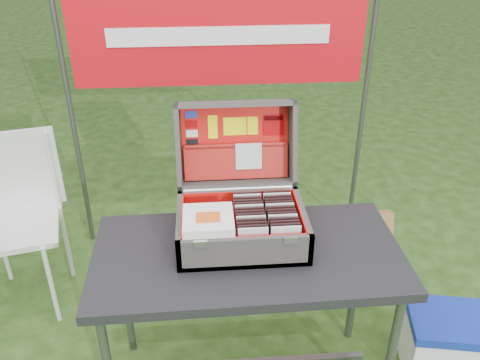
{
  "coord_description": "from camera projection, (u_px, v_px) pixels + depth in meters",
  "views": [
    {
      "loc": [
        -0.11,
        -1.67,
        1.97
      ],
      "look_at": [
        0.03,
        0.1,
        0.96
      ],
      "focal_mm": 38.0,
      "sensor_mm": 36.0,
      "label": 1
    }
  ],
  "objects": [
    {
      "name": "lid_card_neon_small",
      "position": [
        253.0,
        126.0,
        2.17
      ],
      "size": [
        0.04,
        0.02,
        0.07
      ],
      "primitive_type": "cube",
      "rotation": [
        -1.85,
        0.0,
        0.0
      ],
      "color": "#EBE905",
      "rests_on": "suitcase_lid_liner"
    },
    {
      "name": "chair_backrest",
      "position": [
        18.0,
        170.0,
        2.66
      ],
      "size": [
        0.42,
        0.12,
        0.44
      ],
      "primitive_type": "cube",
      "rotation": [
        0.0,
        0.0,
        0.22
      ],
      "color": "silver",
      "rests_on": "chair_seat"
    },
    {
      "name": "table",
      "position": [
        247.0,
        322.0,
        2.16
      ],
      "size": [
        1.21,
        0.62,
        0.75
      ],
      "primitive_type": null,
      "rotation": [
        0.0,
        0.0,
        0.01
      ],
      "color": "black",
      "rests_on": "ground"
    },
    {
      "name": "suitcase_liner_wall_front",
      "position": [
        245.0,
        249.0,
        1.86
      ],
      "size": [
        0.46,
        0.01,
        0.12
      ],
      "primitive_type": "cube",
      "color": "red",
      "rests_on": "suitcase_base_bottom"
    },
    {
      "name": "suitcase_liner_floor",
      "position": [
        241.0,
        236.0,
        2.02
      ],
      "size": [
        0.46,
        0.32,
        0.01
      ],
      "primitive_type": "cube",
      "color": "red",
      "rests_on": "suitcase_base_bottom"
    },
    {
      "name": "cooler_lid",
      "position": [
        453.0,
        322.0,
        2.25
      ],
      "size": [
        0.42,
        0.35,
        0.04
      ],
      "primitive_type": "cube",
      "rotation": [
        0.0,
        0.0,
        -0.19
      ],
      "color": "#122B9C",
      "rests_on": "cooler_body"
    },
    {
      "name": "table_leg_bl",
      "position": [
        125.0,
        294.0,
        2.34
      ],
      "size": [
        0.04,
        0.04,
        0.71
      ],
      "primitive_type": "cylinder",
      "color": "#59595B",
      "rests_on": "ground"
    },
    {
      "name": "suitcase_liner_wall_right",
      "position": [
        299.0,
        222.0,
        2.01
      ],
      "size": [
        0.01,
        0.32,
        0.12
      ],
      "primitive_type": "cube",
      "color": "red",
      "rests_on": "suitcase_base_bottom"
    },
    {
      "name": "cd_left_2",
      "position": [
        252.0,
        236.0,
        1.91
      ],
      "size": [
        0.11,
        0.01,
        0.13
      ],
      "primitive_type": "cube",
      "color": "black",
      "rests_on": "suitcase_liner_floor"
    },
    {
      "name": "cd_left_5",
      "position": [
        250.0,
        227.0,
        1.96
      ],
      "size": [
        0.11,
        0.01,
        0.13
      ],
      "primitive_type": "cube",
      "color": "black",
      "rests_on": "suitcase_liner_floor"
    },
    {
      "name": "cooler",
      "position": [
        447.0,
        345.0,
        2.32
      ],
      "size": [
        0.42,
        0.35,
        0.33
      ],
      "primitive_type": null,
      "rotation": [
        0.0,
        0.0,
        -0.19
      ],
      "color": "white",
      "rests_on": "ground"
    },
    {
      "name": "cd_left_0",
      "position": [
        253.0,
        242.0,
        1.88
      ],
      "size": [
        0.11,
        0.01,
        0.13
      ],
      "primitive_type": "cube",
      "color": "silver",
      "rests_on": "suitcase_liner_floor"
    },
    {
      "name": "suitcase_pocket_cd",
      "position": [
        249.0,
        156.0,
        2.17
      ],
      "size": [
        0.11,
        0.04,
        0.11
      ],
      "primitive_type": "cube",
      "rotation": [
        -1.85,
        0.0,
        0.0
      ],
      "color": "silver",
      "rests_on": "suitcase_lid_pocket"
    },
    {
      "name": "lid_sticker_cc_c",
      "position": [
        192.0,
        133.0,
        2.16
      ],
      "size": [
        0.05,
        0.01,
        0.03
      ],
      "primitive_type": "cube",
      "rotation": [
        -1.85,
        0.0,
        0.0
      ],
      "color": "white",
      "rests_on": "suitcase_lid_liner"
    },
    {
      "name": "cd_left_1",
      "position": [
        252.0,
        239.0,
        1.89
      ],
      "size": [
        0.11,
        0.01,
        0.13
      ],
      "primitive_type": "cube",
      "color": "black",
      "rests_on": "suitcase_liner_floor"
    },
    {
      "name": "chair_upright_right",
      "position": [
        53.0,
        171.0,
        2.67
      ],
      "size": [
        0.02,
        0.02,
        0.44
      ],
      "primitive_type": "cylinder",
      "color": "silver",
      "rests_on": "chair_seat"
    },
    {
      "name": "lid_sticker_band",
      "position": [
        273.0,
        125.0,
        2.18
      ],
      "size": [
        0.09,
        0.03,
        0.09
      ],
      "primitive_type": "cube",
      "rotation": [
        -1.85,
        0.0,
        0.0
      ],
      "color": "#9A0001",
      "rests_on": "suitcase_lid_liner"
    },
    {
      "name": "cd_left_10",
      "position": [
        248.0,
        213.0,
        2.05
      ],
      "size": [
        0.11,
        0.01,
        0.13
      ],
      "primitive_type": "cube",
      "color": "black",
      "rests_on": "suitcase_liner_floor"
    },
    {
      "name": "suitcase_lid_liner",
      "position": [
        235.0,
        142.0,
        2.19
      ],
      "size": [
        0.46,
        0.09,
        0.31
      ],
      "primitive_type": "cube",
      "rotation": [
        -1.85,
        0.0,
        0.0
      ],
      "color": "red",
      "rests_on": "suitcase_lid_back"
    },
    {
      "name": "cardboard_box",
      "position": [
        352.0,
        253.0,
        2.81
      ],
      "size": [
        0.44,
        0.21,
        0.46
      ],
      "primitive_type": "cube",
      "rotation": [
        -0.31,
        0.0,
        0.01
      ],
      "color": "olive",
      "rests_on": "ground"
    },
    {
      "name": "chair",
      "position": [
        16.0,
        230.0,
        2.6
      ],
      "size": [
        0.51,
        0.54,
        0.92
      ],
      "primitive_type": null,
      "rotation": [
        0.0,
        0.0,
        0.22
      ],
      "color": "silver",
      "rests_on": "ground"
    },
    {
      "name": "suitcase_base_wall_back",
      "position": [
        238.0,
        204.0,
        2.15
      ],
      "size": [
        0.5,
        0.02,
        0.13
      ],
      "primitive_type": "cube",
      "color": "#534F4B",
      "rests_on": "table_top"
    },
    {
      "name": "cd_right_2",
      "position": [
        284.0,
        235.0,
        1.92
      ],
      "size": [
        0.11,
        0.01,
        0.13
      ],
      "primitive_type": "cube",
      "color": "black",
      "rests_on": "suitcase_liner_floor"
    },
    {
      "name": "chair_leg_fr",
      "position": [
        51.0,
        285.0,
        2.57
      ],
      "size": [
        0.02,
        0.02,
        0.47
      ],
      "primitive_type": "cylinder",
      "color": "silver",
      "rests_on": "ground"
    },
    {
      "name": "cd_right_12",
      "position": [
        276.0,
        207.0,
        2.09
      ],
      "size": [
        0.11,
        0.01,
        0.13
      ],
      "primitive_type": "cube",
      "color": "silver",
      "rests_on": "suitcase_liner_floor"
    },
    {
      "name": "cd_right_3",
      "position": [
        283.0,
        232.0,
        1.94
      ],
      "size": [
        0.11,
        0.01,
        0.13
      ],
      "primitive_type": "cube",
      "color": "black",
      "rests_on": "suitcase_liner_floor"
    },
    {
      "name": "suitcase_latch_right",
      "position": [
        290.0,
        240.0,
        1.83
      ],
      "size": [
        0.05,
        0.01,
        0.03
      ],
      "primitive_type": "cube",
      "color": "silver",
      "rests_on": "suitcase_base_wall_front"
    },
    {
      "name": "lid_card_neon_tall",
      "position": [
        213.0,
        127.0,
        2.16
      ],
      "size": [
        0.04,
        0.03,
        0.1
      ],
      "primitive_type": "cube",
      "rotation": [
        -1.85,
        0.0,
        0.0
      ],
      "color": "#EBE905",
      "rests_on": "suitcase_lid_liner"
    },
    {
      "name": "suitcase_base_wall_left",
      "position": [
        180.0,
        230.0,
        1.98
      ],
      "size": [
        0.02,
        0.36,
        0.13
      ],
      "primitive_type": "cube",
      "color": "#534F4B",
      "rests_on": "table_top"
    },
    {
      "name": "banner_post_left",
      "position": [
        72.0,
        117.0,
        2.9
      ],
      "size": [
        0.03,
        0.03,
        1.7
      ],
      "primitive_type": "cylinder",
      "color": "#59595B",
      "rests_on": "ground"
    },
    {
      "name": "cooler_body",
      "position": [
        446.0,
        348.0,
        2.33
      ],
      "size": [
        0.4,
        0.33,
        0.29
      ],
      "primitive_type": "cube",
      "rotation": [
        0.0,
        0.0,
        -0.19
      ],
      "color": "white",
      "rests_on": "ground"
    },
    {
      "name": "cd_right_9",
      "position": [
        279.0,
        214.0,
        2.04
      ],
      "size": [
        0.11,
        0.01,
        0.13
      ],
      "primitive_type": "cube",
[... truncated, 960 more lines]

